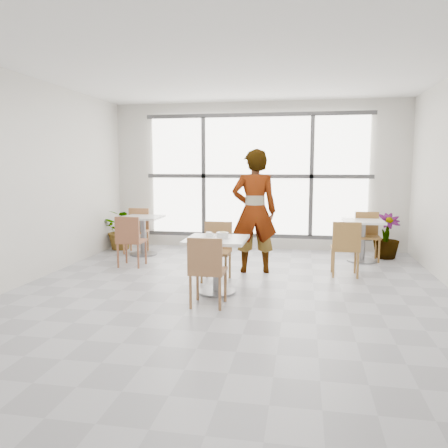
% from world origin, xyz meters
% --- Properties ---
extents(floor, '(7.00, 7.00, 0.00)m').
position_xyz_m(floor, '(0.00, 0.00, 0.00)').
color(floor, '#9E9EA5').
rests_on(floor, ground).
extents(ceiling, '(7.00, 7.00, 0.00)m').
position_xyz_m(ceiling, '(0.00, 0.00, 3.00)').
color(ceiling, white).
rests_on(ceiling, ground).
extents(wall_back, '(6.00, 0.00, 6.00)m').
position_xyz_m(wall_back, '(0.00, 3.50, 1.50)').
color(wall_back, silver).
rests_on(wall_back, ground).
extents(wall_front, '(6.00, 0.00, 6.00)m').
position_xyz_m(wall_front, '(0.00, -3.50, 1.50)').
color(wall_front, silver).
rests_on(wall_front, ground).
extents(wall_left, '(0.00, 7.00, 7.00)m').
position_xyz_m(wall_left, '(-3.00, 0.00, 1.50)').
color(wall_left, silver).
rests_on(wall_left, ground).
extents(window, '(4.60, 0.07, 2.52)m').
position_xyz_m(window, '(0.00, 3.44, 1.50)').
color(window, white).
rests_on(window, ground).
extents(main_table, '(0.80, 0.80, 0.75)m').
position_xyz_m(main_table, '(-0.18, 0.12, 0.52)').
color(main_table, white).
rests_on(main_table, ground).
extents(chair_near, '(0.42, 0.42, 0.87)m').
position_xyz_m(chair_near, '(-0.17, -0.52, 0.50)').
color(chair_near, '#9A6842').
rests_on(chair_near, ground).
extents(chair_far, '(0.42, 0.42, 0.87)m').
position_xyz_m(chair_far, '(-0.31, 0.82, 0.50)').
color(chair_far, olive).
rests_on(chair_far, ground).
extents(oatmeal_bowl, '(0.21, 0.21, 0.09)m').
position_xyz_m(oatmeal_bowl, '(-0.10, 0.11, 0.79)').
color(oatmeal_bowl, silver).
rests_on(oatmeal_bowl, main_table).
extents(coffee_cup, '(0.16, 0.13, 0.07)m').
position_xyz_m(coffee_cup, '(-0.30, 0.20, 0.78)').
color(coffee_cup, white).
rests_on(coffee_cup, main_table).
extents(person, '(0.79, 0.60, 1.97)m').
position_xyz_m(person, '(0.19, 1.40, 0.99)').
color(person, black).
rests_on(person, ground).
extents(bg_table_left, '(0.70, 0.70, 0.75)m').
position_xyz_m(bg_table_left, '(-2.07, 2.40, 0.49)').
color(bg_table_left, silver).
rests_on(bg_table_left, ground).
extents(bg_table_right, '(0.70, 0.70, 0.75)m').
position_xyz_m(bg_table_right, '(2.01, 2.53, 0.49)').
color(bg_table_right, white).
rests_on(bg_table_right, ground).
extents(bg_chair_left_near, '(0.42, 0.42, 0.87)m').
position_xyz_m(bg_chair_left_near, '(-1.92, 1.38, 0.50)').
color(bg_chair_left_near, brown).
rests_on(bg_chair_left_near, ground).
extents(bg_chair_left_far, '(0.42, 0.42, 0.87)m').
position_xyz_m(bg_chair_left_far, '(-2.29, 2.65, 0.50)').
color(bg_chair_left_far, '#A4683D').
rests_on(bg_chair_left_far, ground).
extents(bg_chair_right_near, '(0.42, 0.42, 0.87)m').
position_xyz_m(bg_chair_right_near, '(1.61, 1.33, 0.50)').
color(bg_chair_right_near, olive).
rests_on(bg_chair_right_near, ground).
extents(bg_chair_right_far, '(0.42, 0.42, 0.87)m').
position_xyz_m(bg_chair_right_far, '(2.11, 2.73, 0.50)').
color(bg_chair_right_far, brown).
rests_on(bg_chair_right_far, ground).
extents(plant_left, '(0.88, 0.81, 0.82)m').
position_xyz_m(plant_left, '(-2.70, 2.86, 0.41)').
color(plant_left, '#4C8C43').
rests_on(plant_left, ground).
extents(plant_right, '(0.47, 0.47, 0.84)m').
position_xyz_m(plant_right, '(2.48, 2.90, 0.42)').
color(plant_right, '#4F844A').
rests_on(plant_right, ground).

